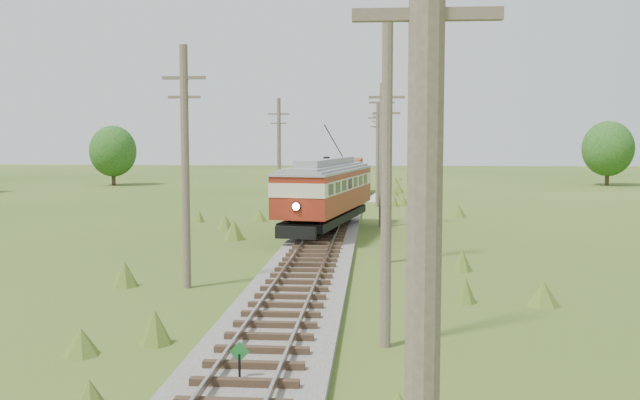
# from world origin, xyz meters

# --- Properties ---
(railbed_main) EXTENTS (3.60, 96.00, 0.57)m
(railbed_main) POSITION_xyz_m (0.00, 34.00, 0.19)
(railbed_main) COLOR #605B54
(railbed_main) RESTS_ON ground
(switch_marker) EXTENTS (0.45, 0.06, 1.08)m
(switch_marker) POSITION_xyz_m (-0.20, 1.50, 0.63)
(switch_marker) COLOR black
(switch_marker) RESTS_ON ground
(streetcar) EXTENTS (5.09, 12.89, 5.82)m
(streetcar) POSITION_xyz_m (-0.00, 27.22, 2.69)
(streetcar) COLOR black
(streetcar) RESTS_ON ground
(gondola) EXTENTS (3.03, 8.99, 2.97)m
(gondola) POSITION_xyz_m (0.00, 56.68, 2.17)
(gondola) COLOR black
(gondola) RESTS_ON ground
(gravel_pile) EXTENTS (2.87, 3.05, 1.04)m
(gravel_pile) POSITION_xyz_m (3.36, 49.18, 0.49)
(gravel_pile) COLOR gray
(gravel_pile) RESTS_ON ground
(utility_pole_r_0) EXTENTS (1.60, 0.30, 8.50)m
(utility_pole_r_0) POSITION_xyz_m (3.20, -8.00, 4.37)
(utility_pole_r_0) COLOR brown
(utility_pole_r_0) RESTS_ON ground
(utility_pole_r_1) EXTENTS (0.30, 0.30, 8.80)m
(utility_pole_r_1) POSITION_xyz_m (3.10, 5.00, 4.40)
(utility_pole_r_1) COLOR brown
(utility_pole_r_1) RESTS_ON ground
(utility_pole_r_2) EXTENTS (1.60, 0.30, 8.60)m
(utility_pole_r_2) POSITION_xyz_m (3.30, 18.00, 4.42)
(utility_pole_r_2) COLOR brown
(utility_pole_r_2) RESTS_ON ground
(utility_pole_r_3) EXTENTS (1.60, 0.30, 9.00)m
(utility_pole_r_3) POSITION_xyz_m (3.20, 31.00, 4.63)
(utility_pole_r_3) COLOR brown
(utility_pole_r_3) RESTS_ON ground
(utility_pole_r_4) EXTENTS (1.60, 0.30, 8.40)m
(utility_pole_r_4) POSITION_xyz_m (3.00, 44.00, 4.32)
(utility_pole_r_4) COLOR brown
(utility_pole_r_4) RESTS_ON ground
(utility_pole_r_5) EXTENTS (1.60, 0.30, 8.90)m
(utility_pole_r_5) POSITION_xyz_m (3.40, 57.00, 4.58)
(utility_pole_r_5) COLOR brown
(utility_pole_r_5) RESTS_ON ground
(utility_pole_r_6) EXTENTS (1.60, 0.30, 8.70)m
(utility_pole_r_6) POSITION_xyz_m (3.20, 70.00, 4.47)
(utility_pole_r_6) COLOR brown
(utility_pole_r_6) RESTS_ON ground
(utility_pole_l_a) EXTENTS (1.60, 0.30, 9.00)m
(utility_pole_l_a) POSITION_xyz_m (-4.20, 12.00, 4.63)
(utility_pole_l_a) COLOR brown
(utility_pole_l_a) RESTS_ON ground
(utility_pole_l_b) EXTENTS (1.60, 0.30, 8.60)m
(utility_pole_l_b) POSITION_xyz_m (-4.50, 40.00, 4.42)
(utility_pole_l_b) COLOR brown
(utility_pole_l_b) RESTS_ON ground
(tree_mid_a) EXTENTS (5.46, 5.46, 7.03)m
(tree_mid_a) POSITION_xyz_m (-28.00, 68.00, 4.02)
(tree_mid_a) COLOR #38281C
(tree_mid_a) RESTS_ON ground
(tree_mid_b) EXTENTS (5.88, 5.88, 7.57)m
(tree_mid_b) POSITION_xyz_m (30.00, 72.00, 4.33)
(tree_mid_b) COLOR #38281C
(tree_mid_b) RESTS_ON ground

